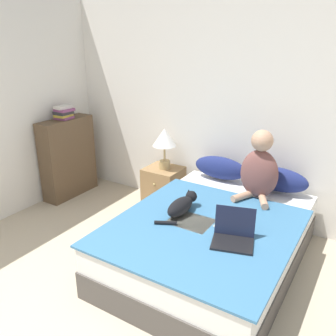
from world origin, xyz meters
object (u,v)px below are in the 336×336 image
object	(u,v)px
bed	(211,241)
nightstand	(163,187)
bookshelf	(68,158)
person_sitting	(259,169)
book_stack_top	(64,113)
laptop_open	(233,236)
table_lamp	(164,140)
pillow_near	(220,168)
cat_tabby	(182,205)
pillow_far	(278,179)

from	to	relation	value
bed	nightstand	world-z (taller)	nightstand
nightstand	bookshelf	xyz separation A→B (m)	(-1.27, -0.37, 0.27)
person_sitting	nightstand	size ratio (longest dim) A/B	1.39
bed	book_stack_top	xyz separation A→B (m)	(-2.32, 0.45, 0.88)
laptop_open	book_stack_top	bearing A→B (deg)	148.00
bed	table_lamp	bearing A→B (deg)	141.64
laptop_open	bed	bearing A→B (deg)	121.57
pillow_near	book_stack_top	xyz separation A→B (m)	(-1.99, -0.44, 0.50)
table_lamp	book_stack_top	xyz separation A→B (m)	(-1.29, -0.36, 0.26)
cat_tabby	bookshelf	xyz separation A→B (m)	(-2.04, 0.52, -0.06)
nightstand	laptop_open	bearing A→B (deg)	-38.84
person_sitting	laptop_open	world-z (taller)	person_sitting
table_lamp	pillow_near	bearing A→B (deg)	6.22
bed	cat_tabby	world-z (taller)	cat_tabby
cat_tabby	book_stack_top	world-z (taller)	book_stack_top
pillow_far	nightstand	xyz separation A→B (m)	(-1.38, -0.08, -0.38)
bed	pillow_far	size ratio (longest dim) A/B	3.28
pillow_far	book_stack_top	distance (m)	2.73
laptop_open	nightstand	xyz separation A→B (m)	(-1.36, 1.09, -0.30)
person_sitting	bookshelf	size ratio (longest dim) A/B	0.67
bed	laptop_open	bearing A→B (deg)	-41.99
cat_tabby	laptop_open	distance (m)	0.63
bookshelf	table_lamp	bearing A→B (deg)	15.96
cat_tabby	bookshelf	world-z (taller)	bookshelf
pillow_far	bookshelf	world-z (taller)	bookshelf
bed	person_sitting	distance (m)	0.86
pillow_far	person_sitting	bearing A→B (deg)	-116.64
pillow_near	bookshelf	world-z (taller)	bookshelf
nightstand	bed	bearing A→B (deg)	-37.86
book_stack_top	table_lamp	bearing A→B (deg)	15.85
laptop_open	table_lamp	bearing A→B (deg)	124.33
person_sitting	table_lamp	size ratio (longest dim) A/B	1.39
table_lamp	book_stack_top	world-z (taller)	book_stack_top
person_sitting	table_lamp	xyz separation A→B (m)	(-1.23, 0.19, 0.07)
pillow_far	table_lamp	distance (m)	1.39
laptop_open	table_lamp	xyz separation A→B (m)	(-1.34, 1.10, 0.32)
person_sitting	cat_tabby	size ratio (longest dim) A/B	1.28
bed	laptop_open	size ratio (longest dim) A/B	5.18
table_lamp	bookshelf	world-z (taller)	bookshelf
laptop_open	bookshelf	size ratio (longest dim) A/B	0.38
bed	bookshelf	size ratio (longest dim) A/B	1.95
pillow_near	person_sitting	distance (m)	0.61
pillow_far	book_stack_top	world-z (taller)	book_stack_top
nightstand	bookshelf	world-z (taller)	bookshelf
bed	table_lamp	distance (m)	1.46
pillow_near	bookshelf	xyz separation A→B (m)	(-1.99, -0.44, -0.11)
bed	book_stack_top	distance (m)	2.52
person_sitting	table_lamp	world-z (taller)	person_sitting
pillow_near	pillow_far	xyz separation A→B (m)	(0.66, 0.00, 0.00)
bed	nightstand	size ratio (longest dim) A/B	4.02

